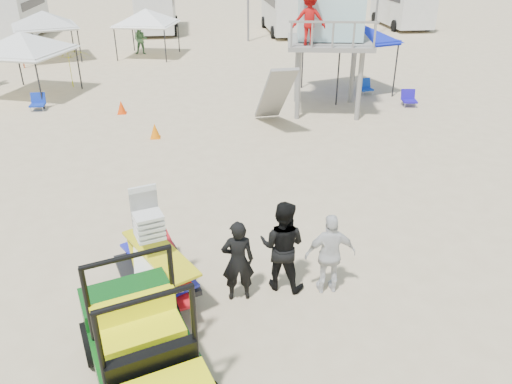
{
  "coord_description": "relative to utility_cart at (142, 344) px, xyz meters",
  "views": [
    {
      "loc": [
        -0.64,
        -6.09,
        5.97
      ],
      "look_at": [
        0.5,
        3.0,
        1.3
      ],
      "focal_mm": 35.0,
      "sensor_mm": 36.0,
      "label": 1
    }
  ],
  "objects": [
    {
      "name": "ground",
      "position": [
        1.57,
        0.75,
        -0.97
      ],
      "size": [
        140.0,
        140.0,
        0.0
      ],
      "primitive_type": "plane",
      "color": "beige",
      "rests_on": "ground"
    },
    {
      "name": "utility_cart",
      "position": [
        0.0,
        0.0,
        0.0
      ],
      "size": [
        2.15,
        3.02,
        2.08
      ],
      "color": "#0B4913",
      "rests_on": "ground"
    },
    {
      "name": "surf_trailer",
      "position": [
        0.01,
        2.34,
        -0.17
      ],
      "size": [
        1.68,
        2.33,
        1.95
      ],
      "color": "black",
      "rests_on": "ground"
    },
    {
      "name": "man_left",
      "position": [
        1.52,
        2.04,
        -0.16
      ],
      "size": [
        0.59,
        0.39,
        1.62
      ],
      "primitive_type": "imported",
      "rotation": [
        0.0,
        0.0,
        3.15
      ],
      "color": "black",
      "rests_on": "ground"
    },
    {
      "name": "man_mid",
      "position": [
        2.37,
        2.29,
        -0.06
      ],
      "size": [
        1.09,
        0.99,
        1.81
      ],
      "primitive_type": "imported",
      "rotation": [
        0.0,
        0.0,
        2.71
      ],
      "color": "black",
      "rests_on": "ground"
    },
    {
      "name": "man_right",
      "position": [
        3.22,
        2.04,
        -0.16
      ],
      "size": [
        0.95,
        0.4,
        1.62
      ],
      "primitive_type": "imported",
      "rotation": [
        0.0,
        0.0,
        3.14
      ],
      "color": "silver",
      "rests_on": "ground"
    },
    {
      "name": "lifeguard_tower",
      "position": [
        5.82,
        13.04,
        2.59
      ],
      "size": [
        3.48,
        3.48,
        4.78
      ],
      "color": "gray",
      "rests_on": "ground"
    },
    {
      "name": "canopy_blue",
      "position": [
        7.44,
        15.3,
        1.9
      ],
      "size": [
        3.72,
        3.72,
        3.42
      ],
      "color": "black",
      "rests_on": "ground"
    },
    {
      "name": "canopy_white_a",
      "position": [
        -5.89,
        16.36,
        1.52
      ],
      "size": [
        3.93,
        3.93,
        3.04
      ],
      "color": "black",
      "rests_on": "ground"
    },
    {
      "name": "canopy_white_b",
      "position": [
        -6.83,
        23.61,
        1.45
      ],
      "size": [
        3.85,
        3.85,
        2.96
      ],
      "color": "black",
      "rests_on": "ground"
    },
    {
      "name": "canopy_white_c",
      "position": [
        -1.48,
        23.82,
        1.45
      ],
      "size": [
        3.52,
        3.52,
        2.96
      ],
      "color": "black",
      "rests_on": "ground"
    },
    {
      "name": "umbrella_a",
      "position": [
        -7.7,
        21.65,
        -0.13
      ],
      "size": [
        2.24,
        2.26,
        1.67
      ],
      "primitive_type": "imported",
      "rotation": [
        0.0,
        0.0,
        -0.26
      ],
      "color": "red",
      "rests_on": "ground"
    },
    {
      "name": "umbrella_b",
      "position": [
        -4.45,
        17.56,
        -0.13
      ],
      "size": [
        2.5,
        2.51,
        1.67
      ],
      "primitive_type": "imported",
      "rotation": [
        0.0,
        0.0,
        0.52
      ],
      "color": "yellow",
      "rests_on": "ground"
    },
    {
      "name": "cone_near",
      "position": [
        -0.46,
        10.67,
        -0.72
      ],
      "size": [
        0.34,
        0.34,
        0.5
      ],
      "primitive_type": "cone",
      "color": "orange",
      "rests_on": "ground"
    },
    {
      "name": "cone_far",
      "position": [
        -1.87,
        13.47,
        -0.72
      ],
      "size": [
        0.34,
        0.34,
        0.5
      ],
      "primitive_type": "cone",
      "color": "#FF4308",
      "rests_on": "ground"
    },
    {
      "name": "beach_chair_a",
      "position": [
        -5.14,
        14.38,
        -0.66
      ],
      "size": [
        0.55,
        0.59,
        0.64
      ],
      "color": "#102EAD",
      "rests_on": "ground"
    },
    {
      "name": "beach_chair_b",
      "position": [
        8.18,
        14.96,
        -0.66
      ],
      "size": [
        0.63,
        0.67,
        0.64
      ],
      "color": "#1141B9",
      "rests_on": "ground"
    },
    {
      "name": "beach_chair_c",
      "position": [
        9.35,
        13.07,
        -0.66
      ],
      "size": [
        0.61,
        0.66,
        0.64
      ],
      "color": "#1D0FAC",
      "rests_on": "ground"
    },
    {
      "name": "rv_far_left",
      "position": [
        -10.44,
        30.74,
        0.83
      ],
      "size": [
        2.64,
        6.8,
        3.25
      ],
      "color": "silver",
      "rests_on": "ground"
    },
    {
      "name": "rv_mid_left",
      "position": [
        -1.44,
        32.24,
        0.83
      ],
      "size": [
        2.65,
        6.5,
        3.25
      ],
      "color": "silver",
      "rests_on": "ground"
    },
    {
      "name": "rv_mid_right",
      "position": [
        7.56,
        30.74,
        0.83
      ],
      "size": [
        2.64,
        7.0,
        3.25
      ],
      "color": "silver",
      "rests_on": "ground"
    },
    {
      "name": "rv_far_right",
      "position": [
        16.56,
        32.24,
        0.83
      ],
      "size": [
        2.64,
        6.6,
        3.25
      ],
      "color": "silver",
      "rests_on": "ground"
    },
    {
      "name": "distant_beachgoers",
      "position": [
        -3.76,
        21.31,
        -0.1
      ],
      "size": [
        17.79,
        10.46,
        1.79
      ],
      "color": "#ABDF53",
      "rests_on": "ground"
    }
  ]
}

